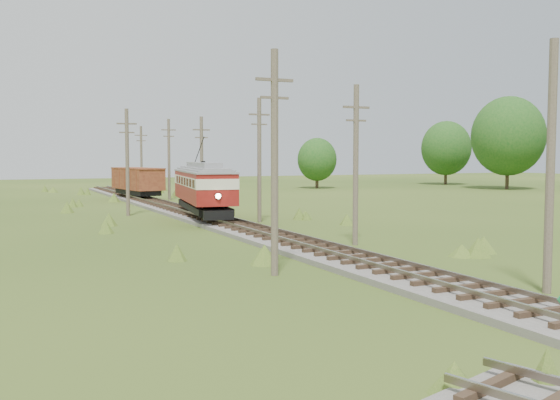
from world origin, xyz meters
name	(u,v)px	position (x,y,z in m)	size (l,w,h in m)	color
railbed_main	(205,218)	(0.00, 34.00, 0.19)	(3.60, 96.00, 0.57)	#605B54
streetcar	(203,185)	(0.00, 34.25, 2.65)	(4.76, 12.62, 5.71)	black
gondola	(137,180)	(0.00, 57.52, 2.18)	(4.18, 9.36, 3.00)	black
gravel_pile	(196,200)	(3.51, 47.41, 0.60)	(3.55, 3.77, 1.29)	gray
utility_pole_r_1	(550,168)	(3.10, 5.00, 4.40)	(0.30, 0.30, 8.80)	brown
utility_pole_r_2	(356,163)	(3.30, 18.00, 4.42)	(1.60, 0.30, 8.60)	brown
utility_pole_r_3	(259,159)	(3.20, 31.00, 4.63)	(1.60, 0.30, 9.00)	brown
utility_pole_r_4	(202,162)	(3.00, 44.00, 4.32)	(1.60, 0.30, 8.40)	brown
utility_pole_r_5	(169,158)	(3.40, 57.00, 4.58)	(1.60, 0.30, 8.90)	brown
utility_pole_r_6	(141,159)	(3.20, 70.00, 4.47)	(1.60, 0.30, 8.70)	brown
utility_pole_l_a	(275,160)	(-4.20, 12.00, 4.63)	(1.60, 0.30, 9.00)	brown
utility_pole_l_b	(127,161)	(-4.50, 40.00, 4.42)	(1.60, 0.30, 8.60)	brown
tree_right_4	(508,136)	(54.00, 58.00, 7.75)	(10.50, 10.50, 13.53)	#38281C
tree_right_5	(446,148)	(56.00, 74.00, 6.19)	(8.40, 8.40, 10.82)	#38281C
tree_mid_b	(317,159)	(30.00, 72.00, 4.33)	(5.88, 5.88, 7.57)	#38281C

